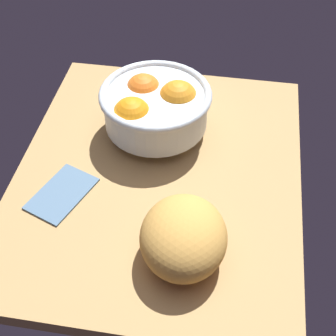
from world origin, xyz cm
name	(u,v)px	position (x,y,z in cm)	size (l,w,h in cm)	color
ground_plane	(158,178)	(0.00, 0.00, -1.50)	(68.08, 55.86, 3.00)	#AA8450
fruit_bowl	(155,106)	(-11.95, -2.65, 6.98)	(22.93, 22.93, 12.19)	silver
bread_loaf	(183,237)	(18.35, 7.57, 5.17)	(16.50, 14.42, 10.34)	gold
napkin_folded	(62,193)	(8.53, -17.03, 0.41)	(13.22, 8.23, 0.82)	slate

